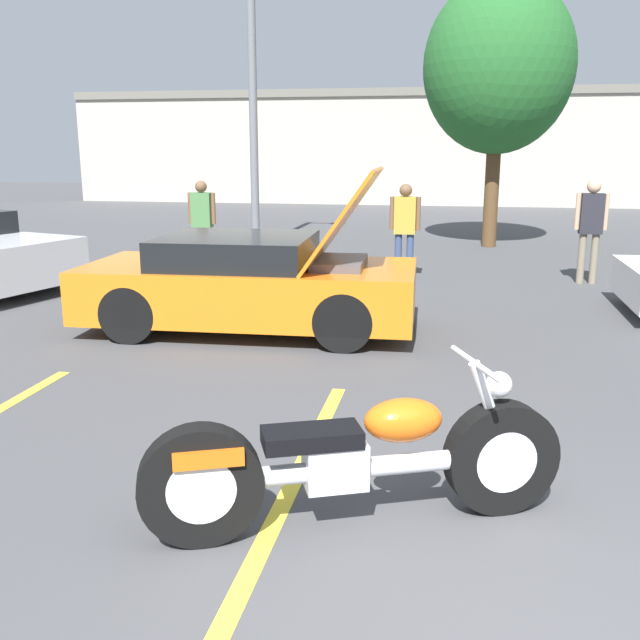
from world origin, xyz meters
name	(u,v)px	position (x,y,z in m)	size (l,w,h in m)	color
parking_stripe_middle	(278,513)	(-1.48, 1.27, 0.00)	(0.12, 4.76, 0.01)	yellow
far_building	(469,144)	(0.00, 27.56, 2.34)	(32.00, 4.20, 4.40)	#B2AD9E
light_pole	(257,76)	(-4.76, 12.81, 3.70)	(1.21, 0.28, 6.65)	slate
tree_background	(499,67)	(0.32, 14.07, 3.91)	(3.25, 3.25, 5.79)	brown
motorcycle	(356,461)	(-0.99, 1.23, 0.42)	(2.42, 1.16, 0.99)	black
show_car_hood_open	(252,283)	(-2.90, 5.69, 0.59)	(4.09, 1.95, 1.99)	orange
spectator_near_motorcycle	(591,222)	(1.73, 9.72, 1.02)	(0.52, 0.22, 1.71)	gray
spectator_by_show_car	(405,224)	(-1.30, 9.51, 0.96)	(0.52, 0.21, 1.62)	#38476B
spectator_midground	(202,218)	(-5.02, 9.84, 0.96)	(0.52, 0.21, 1.63)	brown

